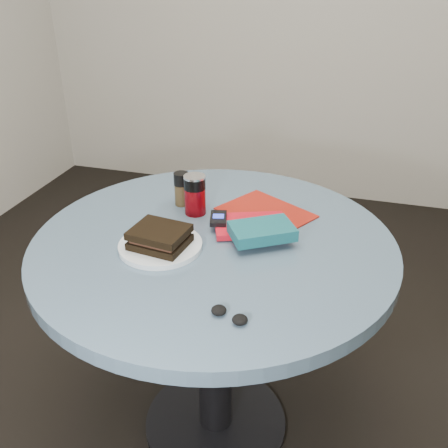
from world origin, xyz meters
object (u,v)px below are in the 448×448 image
(table, at_px, (214,287))
(pepper_grinder, at_px, (182,189))
(plate, at_px, (160,246))
(soda_can, at_px, (195,195))
(novel, at_px, (262,231))
(magazine, at_px, (266,213))
(sandwich, at_px, (160,237))
(red_book, at_px, (251,225))
(mp3_player, at_px, (218,218))
(headphones, at_px, (229,315))

(table, distance_m, pepper_grinder, 0.32)
(pepper_grinder, bearing_deg, plate, -82.29)
(soda_can, xyz_separation_m, novel, (0.23, -0.12, -0.02))
(soda_can, height_order, magazine, soda_can)
(sandwich, relative_size, novel, 0.93)
(table, bearing_deg, magazine, 60.53)
(magazine, relative_size, novel, 1.54)
(soda_can, height_order, red_book, soda_can)
(soda_can, xyz_separation_m, mp3_player, (0.09, -0.06, -0.03))
(plate, distance_m, magazine, 0.36)
(plate, bearing_deg, table, 35.61)
(plate, height_order, red_book, red_book)
(plate, relative_size, novel, 1.34)
(plate, xyz_separation_m, novel, (0.25, 0.10, 0.03))
(plate, bearing_deg, mp3_player, 53.01)
(soda_can, xyz_separation_m, magazine, (0.20, 0.06, -0.06))
(magazine, relative_size, headphones, 2.69)
(soda_can, height_order, headphones, soda_can)
(plate, relative_size, headphones, 2.33)
(red_book, relative_size, novel, 1.21)
(soda_can, bearing_deg, plate, -96.16)
(plate, xyz_separation_m, mp3_player, (0.12, 0.15, 0.02))
(sandwich, distance_m, soda_can, 0.23)
(sandwich, distance_m, magazine, 0.36)
(sandwich, height_order, soda_can, soda_can)
(table, bearing_deg, plate, -144.39)
(magazine, xyz_separation_m, novel, (0.03, -0.18, 0.04))
(table, distance_m, plate, 0.23)
(novel, bearing_deg, soda_can, 120.76)
(magazine, bearing_deg, plate, -99.22)
(plate, relative_size, mp3_player, 2.48)
(novel, bearing_deg, table, 153.38)
(sandwich, bearing_deg, plate, 112.38)
(table, distance_m, soda_can, 0.28)
(sandwich, height_order, red_book, sandwich)
(red_book, bearing_deg, mp3_player, 166.82)
(red_book, relative_size, headphones, 2.11)
(sandwich, distance_m, red_book, 0.27)
(soda_can, xyz_separation_m, pepper_grinder, (-0.06, 0.04, -0.01))
(mp3_player, height_order, headphones, mp3_player)
(magazine, distance_m, red_book, 0.11)
(headphones, bearing_deg, mp3_player, 109.93)
(magazine, bearing_deg, soda_can, -133.91)
(sandwich, height_order, headphones, sandwich)
(sandwich, bearing_deg, pepper_grinder, 98.21)
(red_book, bearing_deg, sandwich, -159.92)
(sandwich, bearing_deg, headphones, -41.46)
(sandwich, bearing_deg, soda_can, 84.99)
(sandwich, xyz_separation_m, headphones, (0.25, -0.22, -0.03))
(table, height_order, magazine, magazine)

